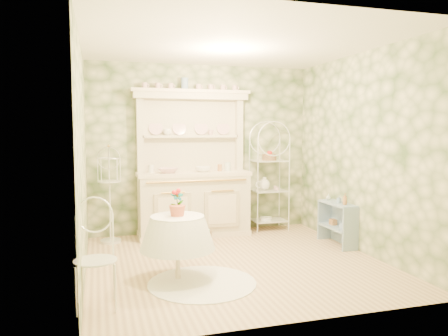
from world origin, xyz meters
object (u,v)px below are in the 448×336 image
object	(u,v)px
bakers_rack	(269,178)
cafe_chair	(95,262)
side_shelf	(337,226)
birdcage_stand	(110,198)
kitchen_dresser	(193,163)
round_table	(178,246)
floor_basket	(200,236)

from	to	relation	value
bakers_rack	cafe_chair	xyz separation A→B (m)	(-2.78, -2.57, -0.43)
side_shelf	birdcage_stand	world-z (taller)	birdcage_stand
birdcage_stand	cafe_chair	bearing A→B (deg)	-94.82
kitchen_dresser	round_table	distance (m)	2.17
round_table	cafe_chair	world-z (taller)	cafe_chair
kitchen_dresser	cafe_chair	bearing A→B (deg)	-120.67
side_shelf	kitchen_dresser	bearing A→B (deg)	156.17
side_shelf	floor_basket	size ratio (longest dim) A/B	2.00
birdcage_stand	floor_basket	bearing A→B (deg)	-18.07
bakers_rack	cafe_chair	world-z (taller)	bakers_rack
kitchen_dresser	bakers_rack	xyz separation A→B (m)	(1.30, 0.08, -0.28)
bakers_rack	floor_basket	bearing A→B (deg)	-155.82
cafe_chair	birdcage_stand	distance (m)	2.43
bakers_rack	round_table	size ratio (longest dim) A/B	2.35
kitchen_dresser	floor_basket	xyz separation A→B (m)	(-0.01, -0.49, -1.04)
kitchen_dresser	round_table	size ratio (longest dim) A/B	3.10
birdcage_stand	floor_basket	distance (m)	1.44
kitchen_dresser	birdcage_stand	size ratio (longest dim) A/B	1.71
birdcage_stand	round_table	bearing A→B (deg)	-70.02
side_shelf	birdcage_stand	xyz separation A→B (m)	(-3.16, 1.05, 0.39)
cafe_chair	birdcage_stand	size ratio (longest dim) A/B	0.66
floor_basket	cafe_chair	bearing A→B (deg)	-126.21
bakers_rack	birdcage_stand	bearing A→B (deg)	-175.72
kitchen_dresser	bakers_rack	size ratio (longest dim) A/B	1.32
side_shelf	floor_basket	world-z (taller)	side_shelf
kitchen_dresser	side_shelf	bearing A→B (deg)	-31.01
bakers_rack	side_shelf	size ratio (longest dim) A/B	2.65
side_shelf	birdcage_stand	distance (m)	3.35
bakers_rack	floor_basket	distance (m)	1.62
kitchen_dresser	bakers_rack	bearing A→B (deg)	3.33
round_table	birdcage_stand	distance (m)	1.99
kitchen_dresser	side_shelf	xyz separation A→B (m)	(1.88, -1.13, -0.86)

